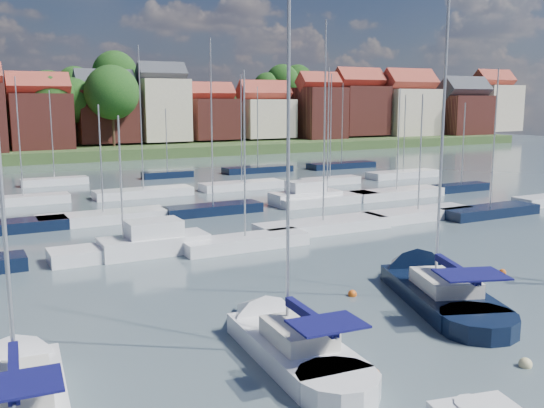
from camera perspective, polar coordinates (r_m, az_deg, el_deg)
ground at (r=60.92m, az=-11.72°, el=0.14°), size 260.00×260.00×0.00m
sailboat_left at (r=23.11m, az=-22.86°, el=-15.65°), size 3.93×11.55×15.42m
sailboat_centre at (r=25.47m, az=0.67°, el=-12.43°), size 3.70×11.29×15.13m
sailboat_navy at (r=33.27m, az=14.29°, el=-7.36°), size 7.64×13.39×17.93m
buoy_c at (r=23.27m, az=9.58°, el=-15.77°), size 0.46×0.46×0.46m
buoy_d at (r=25.63m, az=22.73°, el=-13.94°), size 0.51×0.51×0.51m
buoy_e at (r=31.84m, az=7.57°, el=-8.58°), size 0.46×0.46×0.46m
buoy_g at (r=37.81m, az=20.87°, el=-6.19°), size 0.41×0.41×0.41m
marina_field at (r=56.86m, az=-8.52°, el=-0.00°), size 79.62×41.41×15.93m
far_shore_town at (r=151.71m, az=-20.89°, el=7.11°), size 212.46×90.00×22.27m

